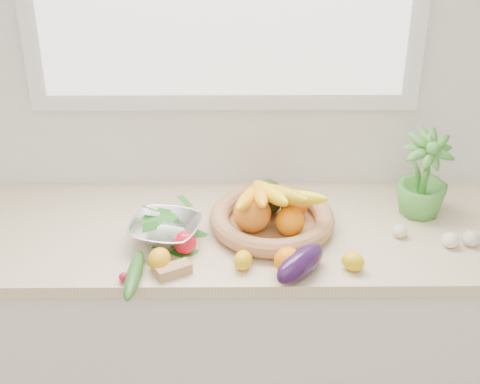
{
  "coord_description": "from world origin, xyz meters",
  "views": [
    {
      "loc": [
        0.04,
        -0.06,
        2.22
      ],
      "look_at": [
        0.05,
        1.93,
        1.05
      ],
      "focal_mm": 55.0,
      "sensor_mm": 36.0,
      "label": 1
    }
  ],
  "objects_px": {
    "apple": "(185,243)",
    "cucumber": "(134,275)",
    "colander_with_spinach": "(165,226)",
    "fruit_basket": "(271,213)",
    "eggplant": "(300,263)",
    "potted_herb": "(424,177)"
  },
  "relations": [
    {
      "from": "apple",
      "to": "cucumber",
      "type": "distance_m",
      "value": 0.2
    },
    {
      "from": "colander_with_spinach",
      "to": "fruit_basket",
      "type": "bearing_deg",
      "value": 12.75
    },
    {
      "from": "eggplant",
      "to": "colander_with_spinach",
      "type": "distance_m",
      "value": 0.45
    },
    {
      "from": "apple",
      "to": "potted_herb",
      "type": "bearing_deg",
      "value": 16.49
    },
    {
      "from": "colander_with_spinach",
      "to": "eggplant",
      "type": "bearing_deg",
      "value": -23.68
    },
    {
      "from": "cucumber",
      "to": "fruit_basket",
      "type": "bearing_deg",
      "value": 34.53
    },
    {
      "from": "apple",
      "to": "colander_with_spinach",
      "type": "relative_size",
      "value": 0.27
    },
    {
      "from": "apple",
      "to": "colander_with_spinach",
      "type": "xyz_separation_m",
      "value": [
        -0.06,
        0.06,
        0.02
      ]
    },
    {
      "from": "eggplant",
      "to": "fruit_basket",
      "type": "distance_m",
      "value": 0.27
    },
    {
      "from": "apple",
      "to": "cucumber",
      "type": "relative_size",
      "value": 0.31
    },
    {
      "from": "potted_herb",
      "to": "colander_with_spinach",
      "type": "distance_m",
      "value": 0.86
    },
    {
      "from": "potted_herb",
      "to": "colander_with_spinach",
      "type": "height_order",
      "value": "potted_herb"
    },
    {
      "from": "potted_herb",
      "to": "fruit_basket",
      "type": "bearing_deg",
      "value": -169.74
    },
    {
      "from": "eggplant",
      "to": "cucumber",
      "type": "height_order",
      "value": "eggplant"
    },
    {
      "from": "eggplant",
      "to": "potted_herb",
      "type": "xyz_separation_m",
      "value": [
        0.43,
        0.35,
        0.09
      ]
    },
    {
      "from": "eggplant",
      "to": "cucumber",
      "type": "relative_size",
      "value": 0.89
    },
    {
      "from": "fruit_basket",
      "to": "potted_herb",
      "type": "bearing_deg",
      "value": 10.26
    },
    {
      "from": "cucumber",
      "to": "colander_with_spinach",
      "type": "distance_m",
      "value": 0.22
    },
    {
      "from": "cucumber",
      "to": "fruit_basket",
      "type": "xyz_separation_m",
      "value": [
        0.41,
        0.28,
        0.03
      ]
    },
    {
      "from": "cucumber",
      "to": "potted_herb",
      "type": "bearing_deg",
      "value": 22.25
    },
    {
      "from": "eggplant",
      "to": "potted_herb",
      "type": "height_order",
      "value": "potted_herb"
    },
    {
      "from": "eggplant",
      "to": "cucumber",
      "type": "bearing_deg",
      "value": -176.85
    }
  ]
}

